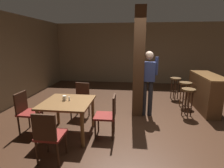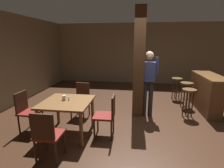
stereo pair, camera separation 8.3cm
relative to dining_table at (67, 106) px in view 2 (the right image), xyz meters
The scene contains 15 objects.
ground_plane 1.84m from the dining_table, 22.64° to the left, with size 10.80×10.80×0.00m, color #382114.
wall_back 5.46m from the dining_table, 72.83° to the left, with size 8.00×0.10×2.80m, color #756047.
pillar 2.07m from the dining_table, 39.87° to the left, with size 0.28×0.28×2.80m, color #422816.
dining_table is the anchor object (origin of this frame).
chair_south 0.93m from the dining_table, 88.50° to the right, with size 0.42×0.42×0.89m.
chair_east 0.87m from the dining_table, ahead, with size 0.43×0.43×0.89m.
chair_north 0.93m from the dining_table, 89.98° to the left, with size 0.48×0.48×0.89m.
chair_west 0.94m from the dining_table, behind, with size 0.44×0.44×0.89m.
napkin_cup 0.19m from the dining_table, 144.54° to the left, with size 0.08×0.08×0.10m, color silver.
salt_shaker 0.16m from the dining_table, 67.72° to the left, with size 0.03×0.03×0.08m, color silver.
standing_person 2.16m from the dining_table, 35.20° to the left, with size 0.47×0.23×1.72m.
bar_counter 3.90m from the dining_table, 29.05° to the left, with size 0.56×1.66×1.03m.
bar_stool_near 3.09m from the dining_table, 25.06° to the left, with size 0.35×0.35×0.75m.
bar_stool_mid 3.58m from the dining_table, 35.09° to the left, with size 0.37×0.37×0.76m.
bar_stool_far 3.96m from the dining_table, 44.94° to the left, with size 0.36×0.36×0.74m.
Camera 2 is at (-0.18, -3.96, 1.95)m, focal length 28.00 mm.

